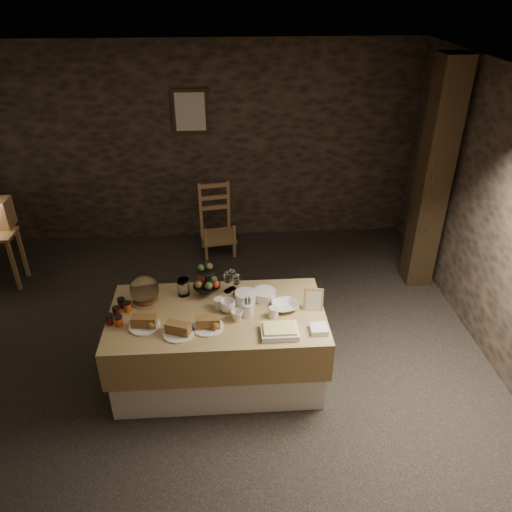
{
  "coord_description": "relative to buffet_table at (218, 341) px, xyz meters",
  "views": [
    {
      "loc": [
        0.25,
        -3.85,
        3.32
      ],
      "look_at": [
        0.52,
        0.2,
        0.95
      ],
      "focal_mm": 35.0,
      "sensor_mm": 36.0,
      "label": 1
    }
  ],
  "objects": [
    {
      "name": "storage_jar_a",
      "position": [
        -0.29,
        0.3,
        0.39
      ],
      "size": [
        0.1,
        0.1,
        0.16
      ],
      "primitive_type": "cylinder",
      "color": "white",
      "rests_on": "buffet_table"
    },
    {
      "name": "cutlery_holder",
      "position": [
        0.26,
        -0.05,
        0.37
      ],
      "size": [
        0.1,
        0.1,
        0.12
      ],
      "primitive_type": "cylinder",
      "color": "white",
      "rests_on": "buffet_table"
    },
    {
      "name": "square_dish",
      "position": [
        0.83,
        -0.3,
        0.34
      ],
      "size": [
        0.14,
        0.14,
        0.04
      ],
      "primitive_type": "cube",
      "color": "white",
      "rests_on": "buffet_table"
    },
    {
      "name": "menu_frame",
      "position": [
        0.83,
        0.0,
        0.4
      ],
      "size": [
        0.18,
        0.1,
        0.22
      ],
      "primitive_type": "cube",
      "rotation": [
        -0.24,
        0.0,
        -0.16
      ],
      "color": "#9A6A3B",
      "rests_on": "buffet_table"
    },
    {
      "name": "cup_b",
      "position": [
        0.17,
        -0.11,
        0.36
      ],
      "size": [
        0.12,
        0.12,
        0.1
      ],
      "primitive_type": "imported",
      "rotation": [
        0.0,
        0.0,
        -0.17
      ],
      "color": "white",
      "rests_on": "buffet_table"
    },
    {
      "name": "fruit_stand",
      "position": [
        -0.08,
        0.29,
        0.45
      ],
      "size": [
        0.25,
        0.25,
        0.35
      ],
      "rotation": [
        0.0,
        0.0,
        0.4
      ],
      "color": "black",
      "rests_on": "buffet_table"
    },
    {
      "name": "bowl",
      "position": [
        0.59,
        0.02,
        0.34
      ],
      "size": [
        0.27,
        0.27,
        0.05
      ],
      "primitive_type": "imported",
      "rotation": [
        0.0,
        0.0,
        0.23
      ],
      "color": "white",
      "rests_on": "buffet_table"
    },
    {
      "name": "plate_stack_a",
      "position": [
        0.25,
        0.15,
        0.36
      ],
      "size": [
        0.19,
        0.19,
        0.1
      ],
      "primitive_type": "cylinder",
      "color": "white",
      "rests_on": "buffet_table"
    },
    {
      "name": "mug_c",
      "position": [
        0.02,
        0.07,
        0.36
      ],
      "size": [
        0.09,
        0.09,
        0.09
      ],
      "primitive_type": "cylinder",
      "color": "white",
      "rests_on": "buffet_table"
    },
    {
      "name": "plate_stack_b",
      "position": [
        0.43,
        0.18,
        0.36
      ],
      "size": [
        0.2,
        0.2,
        0.08
      ],
      "primitive_type": "cylinder",
      "color": "white",
      "rests_on": "buffet_table"
    },
    {
      "name": "framed_picture",
      "position": [
        -0.3,
        2.84,
        1.33
      ],
      "size": [
        0.45,
        0.04,
        0.55
      ],
      "color": "black",
      "rests_on": "room_shell"
    },
    {
      "name": "room_shell",
      "position": [
        -0.15,
        0.38,
        1.14
      ],
      "size": [
        5.52,
        5.02,
        2.6
      ],
      "color": "black",
      "rests_on": "ground"
    },
    {
      "name": "bread_platter_left",
      "position": [
        -0.6,
        -0.15,
        0.35
      ],
      "size": [
        0.26,
        0.26,
        0.11
      ],
      "color": "white",
      "rests_on": "buffet_table"
    },
    {
      "name": "cup_a",
      "position": [
        0.09,
        0.02,
        0.37
      ],
      "size": [
        0.15,
        0.15,
        0.11
      ],
      "primitive_type": "imported",
      "rotation": [
        0.0,
        0.0,
        -0.06
      ],
      "color": "white",
      "rests_on": "buffet_table"
    },
    {
      "name": "cake_dome",
      "position": [
        -0.63,
        0.22,
        0.42
      ],
      "size": [
        0.26,
        0.26,
        0.26
      ],
      "color": "#9A6A3B",
      "rests_on": "buffet_table"
    },
    {
      "name": "jam_jars",
      "position": [
        -0.83,
        0.01,
        0.35
      ],
      "size": [
        0.18,
        0.32,
        0.07
      ],
      "color": "#5A0F13",
      "rests_on": "buffet_table"
    },
    {
      "name": "buffet_table",
      "position": [
        0.0,
        0.0,
        0.0
      ],
      "size": [
        1.86,
        0.99,
        0.74
      ],
      "color": "silver",
      "rests_on": "ground_plane"
    },
    {
      "name": "timber_column",
      "position": [
        2.38,
        1.52,
        0.88
      ],
      "size": [
        0.3,
        0.3,
        2.6
      ],
      "primitive_type": "cube",
      "color": "black",
      "rests_on": "ground_plane"
    },
    {
      "name": "bread_platter_center",
      "position": [
        -0.31,
        -0.26,
        0.35
      ],
      "size": [
        0.26,
        0.26,
        0.11
      ],
      "color": "white",
      "rests_on": "buffet_table"
    },
    {
      "name": "chair",
      "position": [
        -0.01,
        2.42,
        -0.02
      ],
      "size": [
        0.5,
        0.48,
        0.72
      ],
      "rotation": [
        0.0,
        0.0,
        0.18
      ],
      "color": "#9A6A3B",
      "rests_on": "ground_plane"
    },
    {
      "name": "mug_d",
      "position": [
        0.48,
        -0.08,
        0.36
      ],
      "size": [
        0.08,
        0.08,
        0.09
      ],
      "primitive_type": "cylinder",
      "color": "white",
      "rests_on": "buffet_table"
    },
    {
      "name": "storage_jar_b",
      "position": [
        -0.31,
        0.29,
        0.38
      ],
      "size": [
        0.09,
        0.09,
        0.14
      ],
      "primitive_type": "cylinder",
      "color": "white",
      "rests_on": "buffet_table"
    },
    {
      "name": "tart_dish",
      "position": [
        0.51,
        -0.32,
        0.35
      ],
      "size": [
        0.3,
        0.22,
        0.07
      ],
      "color": "white",
      "rests_on": "buffet_table"
    },
    {
      "name": "bread_platter_right",
      "position": [
        -0.07,
        -0.2,
        0.35
      ],
      "size": [
        0.26,
        0.26,
        0.11
      ],
      "color": "white",
      "rests_on": "buffet_table"
    },
    {
      "name": "ground_plane",
      "position": [
        -0.15,
        0.38,
        -0.42
      ],
      "size": [
        5.5,
        5.0,
        0.01
      ],
      "primitive_type": "cube",
      "color": "black",
      "rests_on": "ground"
    }
  ]
}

